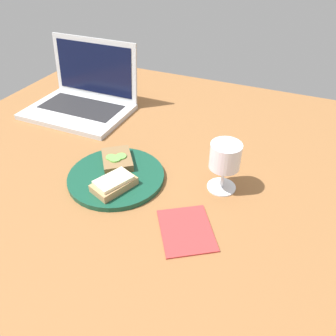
% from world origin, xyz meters
% --- Properties ---
extents(wooden_table, '(1.40, 1.40, 0.03)m').
position_xyz_m(wooden_table, '(0.00, 0.00, 0.01)').
color(wooden_table, brown).
rests_on(wooden_table, ground).
extents(plate, '(0.26, 0.26, 0.01)m').
position_xyz_m(plate, '(-0.04, -0.06, 0.04)').
color(plate, '#144733').
rests_on(plate, wooden_table).
extents(sandwich_with_cucumber, '(0.13, 0.13, 0.03)m').
position_xyz_m(sandwich_with_cucumber, '(-0.06, -0.01, 0.06)').
color(sandwich_with_cucumber, brown).
rests_on(sandwich_with_cucumber, plate).
extents(sandwich_with_cheese, '(0.10, 0.12, 0.03)m').
position_xyz_m(sandwich_with_cheese, '(-0.01, -0.11, 0.06)').
color(sandwich_with_cheese, '#A88456').
rests_on(sandwich_with_cheese, plate).
extents(wine_glass, '(0.08, 0.08, 0.13)m').
position_xyz_m(wine_glass, '(0.23, 0.02, 0.12)').
color(wine_glass, white).
rests_on(wine_glass, wooden_table).
extents(laptop, '(0.36, 0.27, 0.23)m').
position_xyz_m(laptop, '(-0.36, 0.25, 0.07)').
color(laptop, silver).
rests_on(laptop, wooden_table).
extents(napkin, '(0.17, 0.18, 0.00)m').
position_xyz_m(napkin, '(0.20, -0.16, 0.03)').
color(napkin, '#B23333').
rests_on(napkin, wooden_table).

